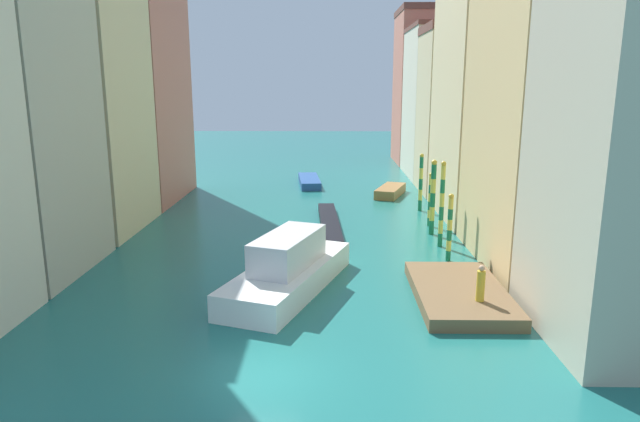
{
  "coord_description": "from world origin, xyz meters",
  "views": [
    {
      "loc": [
        2.25,
        -17.33,
        9.69
      ],
      "look_at": [
        1.63,
        18.74,
        1.5
      ],
      "focal_mm": 31.45,
      "sensor_mm": 36.0,
      "label": 1
    }
  ],
  "objects_px": {
    "waterfront_dock": "(459,293)",
    "person_on_dock": "(481,284)",
    "mooring_pole_0": "(450,227)",
    "motorboat_0": "(309,181)",
    "gondola_black": "(329,223)",
    "mooring_pole_2": "(433,197)",
    "mooring_pole_1": "(442,204)",
    "mooring_pole_4": "(421,182)",
    "vaporetto_white": "(288,269)",
    "motorboat_1": "(390,191)",
    "mooring_pole_3": "(430,199)"
  },
  "relations": [
    {
      "from": "waterfront_dock",
      "to": "mooring_pole_2",
      "type": "height_order",
      "value": "mooring_pole_2"
    },
    {
      "from": "person_on_dock",
      "to": "vaporetto_white",
      "type": "distance_m",
      "value": 8.9
    },
    {
      "from": "mooring_pole_4",
      "to": "mooring_pole_1",
      "type": "bearing_deg",
      "value": -91.86
    },
    {
      "from": "mooring_pole_1",
      "to": "mooring_pole_3",
      "type": "bearing_deg",
      "value": 87.49
    },
    {
      "from": "vaporetto_white",
      "to": "gondola_black",
      "type": "distance_m",
      "value": 12.25
    },
    {
      "from": "vaporetto_white",
      "to": "gondola_black",
      "type": "xyz_separation_m",
      "value": [
        1.96,
        12.07,
        -0.75
      ]
    },
    {
      "from": "mooring_pole_2",
      "to": "mooring_pole_4",
      "type": "height_order",
      "value": "mooring_pole_2"
    },
    {
      "from": "waterfront_dock",
      "to": "mooring_pole_0",
      "type": "xyz_separation_m",
      "value": [
        0.67,
        5.72,
        1.67
      ]
    },
    {
      "from": "vaporetto_white",
      "to": "motorboat_1",
      "type": "relative_size",
      "value": 1.89
    },
    {
      "from": "mooring_pole_1",
      "to": "person_on_dock",
      "type": "bearing_deg",
      "value": -91.52
    },
    {
      "from": "mooring_pole_2",
      "to": "motorboat_0",
      "type": "distance_m",
      "value": 20.51
    },
    {
      "from": "mooring_pole_0",
      "to": "motorboat_0",
      "type": "distance_m",
      "value": 25.71
    },
    {
      "from": "person_on_dock",
      "to": "mooring_pole_0",
      "type": "distance_m",
      "value": 7.44
    },
    {
      "from": "person_on_dock",
      "to": "mooring_pole_4",
      "type": "xyz_separation_m",
      "value": [
        0.59,
        20.18,
        0.97
      ]
    },
    {
      "from": "mooring_pole_4",
      "to": "motorboat_0",
      "type": "height_order",
      "value": "mooring_pole_4"
    },
    {
      "from": "mooring_pole_4",
      "to": "mooring_pole_0",
      "type": "bearing_deg",
      "value": -91.83
    },
    {
      "from": "mooring_pole_0",
      "to": "motorboat_1",
      "type": "xyz_separation_m",
      "value": [
        -1.25,
        18.88,
        -1.57
      ]
    },
    {
      "from": "waterfront_dock",
      "to": "mooring_pole_0",
      "type": "bearing_deg",
      "value": 83.37
    },
    {
      "from": "gondola_black",
      "to": "mooring_pole_2",
      "type": "bearing_deg",
      "value": -14.39
    },
    {
      "from": "mooring_pole_0",
      "to": "mooring_pole_1",
      "type": "xyz_separation_m",
      "value": [
        0.09,
        2.87,
        0.7
      ]
    },
    {
      "from": "motorboat_0",
      "to": "motorboat_1",
      "type": "distance_m",
      "value": 9.1
    },
    {
      "from": "gondola_black",
      "to": "waterfront_dock",
      "type": "bearing_deg",
      "value": -65.53
    },
    {
      "from": "waterfront_dock",
      "to": "mooring_pole_2",
      "type": "xyz_separation_m",
      "value": [
        0.73,
        11.45,
        2.24
      ]
    },
    {
      "from": "person_on_dock",
      "to": "mooring_pole_1",
      "type": "xyz_separation_m",
      "value": [
        0.27,
        10.28,
        1.34
      ]
    },
    {
      "from": "person_on_dock",
      "to": "motorboat_1",
      "type": "height_order",
      "value": "person_on_dock"
    },
    {
      "from": "mooring_pole_1",
      "to": "mooring_pole_3",
      "type": "distance_m",
      "value": 5.12
    },
    {
      "from": "mooring_pole_0",
      "to": "person_on_dock",
      "type": "bearing_deg",
      "value": -91.43
    },
    {
      "from": "gondola_black",
      "to": "vaporetto_white",
      "type": "bearing_deg",
      "value": -99.25
    },
    {
      "from": "waterfront_dock",
      "to": "gondola_black",
      "type": "distance_m",
      "value": 14.48
    },
    {
      "from": "waterfront_dock",
      "to": "mooring_pole_2",
      "type": "bearing_deg",
      "value": 86.36
    },
    {
      "from": "mooring_pole_2",
      "to": "motorboat_0",
      "type": "xyz_separation_m",
      "value": [
        -8.73,
        18.43,
        -2.18
      ]
    },
    {
      "from": "mooring_pole_0",
      "to": "motorboat_0",
      "type": "bearing_deg",
      "value": 109.73
    },
    {
      "from": "mooring_pole_1",
      "to": "motorboat_0",
      "type": "distance_m",
      "value": 23.13
    },
    {
      "from": "mooring_pole_1",
      "to": "motorboat_1",
      "type": "distance_m",
      "value": 16.23
    },
    {
      "from": "motorboat_0",
      "to": "motorboat_1",
      "type": "xyz_separation_m",
      "value": [
        7.41,
        -5.28,
        0.04
      ]
    },
    {
      "from": "mooring_pole_0",
      "to": "mooring_pole_3",
      "type": "relative_size",
      "value": 1.02
    },
    {
      "from": "waterfront_dock",
      "to": "mooring_pole_4",
      "type": "relative_size",
      "value": 1.65
    },
    {
      "from": "person_on_dock",
      "to": "mooring_pole_4",
      "type": "relative_size",
      "value": 0.36
    },
    {
      "from": "gondola_black",
      "to": "motorboat_1",
      "type": "relative_size",
      "value": 2.06
    },
    {
      "from": "mooring_pole_2",
      "to": "gondola_black",
      "type": "height_order",
      "value": "mooring_pole_2"
    },
    {
      "from": "person_on_dock",
      "to": "motorboat_0",
      "type": "relative_size",
      "value": 0.23
    },
    {
      "from": "waterfront_dock",
      "to": "gondola_black",
      "type": "height_order",
      "value": "waterfront_dock"
    },
    {
      "from": "person_on_dock",
      "to": "vaporetto_white",
      "type": "height_order",
      "value": "vaporetto_white"
    },
    {
      "from": "mooring_pole_2",
      "to": "mooring_pole_0",
      "type": "bearing_deg",
      "value": -90.64
    },
    {
      "from": "mooring_pole_4",
      "to": "motorboat_1",
      "type": "bearing_deg",
      "value": 105.17
    },
    {
      "from": "mooring_pole_1",
      "to": "mooring_pole_4",
      "type": "relative_size",
      "value": 1.17
    },
    {
      "from": "waterfront_dock",
      "to": "person_on_dock",
      "type": "relative_size",
      "value": 4.64
    },
    {
      "from": "gondola_black",
      "to": "motorboat_0",
      "type": "relative_size",
      "value": 1.58
    },
    {
      "from": "mooring_pole_3",
      "to": "motorboat_0",
      "type": "xyz_separation_m",
      "value": [
        -8.97,
        16.23,
        -1.57
      ]
    },
    {
      "from": "mooring_pole_1",
      "to": "mooring_pole_3",
      "type": "height_order",
      "value": "mooring_pole_1"
    }
  ]
}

